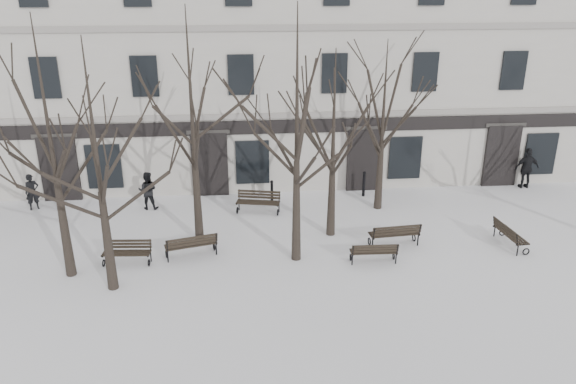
{
  "coord_description": "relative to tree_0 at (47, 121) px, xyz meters",
  "views": [
    {
      "loc": [
        -2.24,
        -16.01,
        9.37
      ],
      "look_at": [
        -0.46,
        3.0,
        1.94
      ],
      "focal_mm": 35.0,
      "sensor_mm": 36.0,
      "label": 1
    }
  ],
  "objects": [
    {
      "name": "bench_0",
      "position": [
        1.75,
        0.64,
        -4.8
      ],
      "size": [
        1.68,
        0.72,
        0.82
      ],
      "rotation": [
        0.0,
        0.0,
        -0.08
      ],
      "color": "black",
      "rests_on": "ground"
    },
    {
      "name": "bollard_a",
      "position": [
        7.08,
        5.5,
        -4.65
      ],
      "size": [
        0.14,
        0.14,
        1.11
      ],
      "color": "black",
      "rests_on": "ground"
    },
    {
      "name": "building",
      "position": [
        7.91,
        11.91,
        0.27
      ],
      "size": [
        40.4,
        10.2,
        11.4
      ],
      "color": "#B9B3AB",
      "rests_on": "ground"
    },
    {
      "name": "pedestrian_b",
      "position": [
        1.81,
        5.52,
        -5.24
      ],
      "size": [
        0.85,
        0.69,
        1.65
      ],
      "primitive_type": "imported",
      "rotation": [
        0.0,
        0.0,
        3.06
      ],
      "color": "black",
      "rests_on": "ground"
    },
    {
      "name": "bench_1",
      "position": [
        3.93,
        0.88,
        -4.75
      ],
      "size": [
        1.9,
        1.08,
        0.91
      ],
      "rotation": [
        0.0,
        0.0,
        3.4
      ],
      "color": "black",
      "rests_on": "ground"
    },
    {
      "name": "pedestrian_a",
      "position": [
        -3.05,
        5.92,
        -5.24
      ],
      "size": [
        0.68,
        0.6,
        1.56
      ],
      "primitive_type": "imported",
      "rotation": [
        0.0,
        0.0,
        0.49
      ],
      "color": "black",
      "rests_on": "ground"
    },
    {
      "name": "tree_4",
      "position": [
        4.13,
        2.15,
        0.06
      ],
      "size": [
        5.94,
        5.94,
        8.48
      ],
      "color": "black",
      "rests_on": "ground"
    },
    {
      "name": "bench_3",
      "position": [
        6.45,
        4.7,
        -4.75
      ],
      "size": [
        1.89,
        1.02,
        0.91
      ],
      "rotation": [
        0.0,
        0.0,
        -0.21
      ],
      "color": "black",
      "rests_on": "ground"
    },
    {
      "name": "tree_0",
      "position": [
        0.0,
        0.0,
        0.0
      ],
      "size": [
        5.87,
        5.87,
        8.39
      ],
      "color": "black",
      "rests_on": "ground"
    },
    {
      "name": "bollard_b",
      "position": [
        11.26,
        6.1,
        -4.62
      ],
      "size": [
        0.15,
        0.15,
        1.17
      ],
      "color": "black",
      "rests_on": "ground"
    },
    {
      "name": "tree_2",
      "position": [
        7.59,
        0.42,
        0.15
      ],
      "size": [
        6.04,
        6.04,
        8.63
      ],
      "color": "black",
      "rests_on": "ground"
    },
    {
      "name": "tree_6",
      "position": [
        11.56,
        4.68,
        -0.84
      ],
      "size": [
        4.94,
        4.94,
        7.06
      ],
      "color": "black",
      "rests_on": "ground"
    },
    {
      "name": "pedestrian_c",
      "position": [
        19.02,
        6.46,
        -5.24
      ],
      "size": [
        1.13,
        0.48,
        1.92
      ],
      "primitive_type": "imported",
      "rotation": [
        0.0,
        0.0,
        3.14
      ],
      "color": "black",
      "rests_on": "ground"
    },
    {
      "name": "bench_4",
      "position": [
        11.29,
        1.07,
        -4.74
      ],
      "size": [
        1.89,
        0.83,
        0.93
      ],
      "rotation": [
        0.0,
        0.0,
        3.23
      ],
      "color": "black",
      "rests_on": "ground"
    },
    {
      "name": "tree_5",
      "position": [
        9.12,
        2.28,
        -0.86
      ],
      "size": [
        4.92,
        4.92,
        7.02
      ],
      "color": "black",
      "rests_on": "ground"
    },
    {
      "name": "tree_1",
      "position": [
        1.56,
        -1.01,
        -0.34
      ],
      "size": [
        5.49,
        5.49,
        7.84
      ],
      "color": "black",
      "rests_on": "ground"
    },
    {
      "name": "bench_5",
      "position": [
        15.5,
        0.72,
        -4.78
      ],
      "size": [
        0.75,
        1.74,
        0.86
      ],
      "rotation": [
        0.0,
        0.0,
        1.65
      ],
      "color": "black",
      "rests_on": "ground"
    },
    {
      "name": "ground",
      "position": [
        7.91,
        -1.05,
        -5.24
      ],
      "size": [
        100.0,
        100.0,
        0.0
      ],
      "primitive_type": "plane",
      "color": "white",
      "rests_on": "ground"
    },
    {
      "name": "bench_2",
      "position": [
        10.23,
        -0.14,
        -4.8
      ],
      "size": [
        1.63,
        0.64,
        0.81
      ],
      "rotation": [
        0.0,
        0.0,
        3.11
      ],
      "color": "black",
      "rests_on": "ground"
    }
  ]
}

